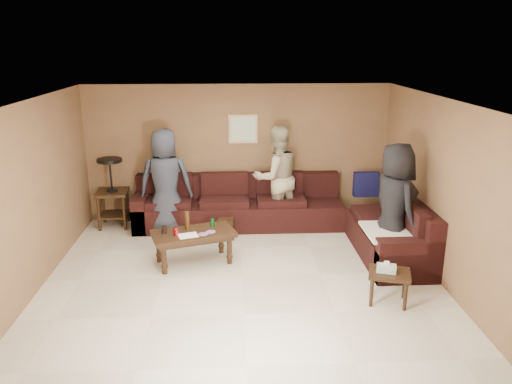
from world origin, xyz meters
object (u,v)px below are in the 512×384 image
sectional_sofa (287,218)px  end_table_left (112,191)px  waste_bin (226,228)px  coffee_table (193,236)px  person_middle (277,177)px  side_table_right (389,276)px  person_right (394,205)px  person_left (166,182)px

sectional_sofa → end_table_left: 3.15m
end_table_left → waste_bin: (2.02, -0.65, -0.49)m
coffee_table → person_middle: bearing=47.4°
waste_bin → person_middle: size_ratio=0.18×
side_table_right → person_right: size_ratio=0.33×
waste_bin → coffee_table: bearing=-115.7°
sectional_sofa → person_right: person_right is taller
sectional_sofa → coffee_table: 1.83m
person_middle → person_right: size_ratio=0.99×
person_left → person_middle: size_ratio=1.01×
sectional_sofa → person_left: (-2.06, 0.30, 0.59)m
side_table_right → waste_bin: side_table_right is taller
sectional_sofa → coffee_table: sectional_sofa is taller
end_table_left → coffee_table: bearing=-46.8°
sectional_sofa → person_left: size_ratio=2.53×
person_left → person_middle: 1.93m
person_middle → sectional_sofa: bearing=87.3°
coffee_table → side_table_right: coffee_table is taller
person_middle → coffee_table: bearing=28.8°
coffee_table → person_left: 1.50m
waste_bin → sectional_sofa: bearing=1.0°
sectional_sofa → person_middle: bearing=105.9°
waste_bin → person_left: bearing=162.7°
person_middle → person_right: person_right is taller
coffee_table → end_table_left: size_ratio=1.06×
coffee_table → person_middle: (1.38, 1.50, 0.49)m
end_table_left → person_left: person_left is taller
side_table_right → person_middle: bearing=112.5°
end_table_left → side_table_right: bearing=-36.0°
coffee_table → end_table_left: (-1.54, 1.65, 0.23)m
coffee_table → person_right: size_ratio=0.72×
person_left → person_right: size_ratio=0.99×
coffee_table → person_middle: size_ratio=0.73×
person_left → coffee_table: bearing=111.2°
side_table_right → person_right: bearing=70.8°
waste_bin → person_right: bearing=-25.4°
sectional_sofa → side_table_right: sectional_sofa is taller
waste_bin → person_middle: (0.91, 0.51, 0.74)m
person_right → end_table_left: bearing=53.5°
coffee_table → person_right: (2.96, -0.18, 0.50)m
person_left → person_middle: person_left is taller
person_middle → person_right: (1.57, -1.69, 0.01)m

